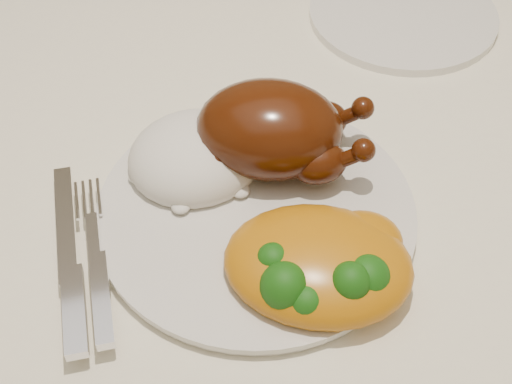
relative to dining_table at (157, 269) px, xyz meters
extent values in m
cube|color=brown|center=(0.00, 0.00, 0.07)|extent=(1.60, 0.90, 0.04)
cube|color=silver|center=(0.00, 0.00, 0.10)|extent=(1.72, 1.02, 0.01)
cylinder|color=silver|center=(0.09, -0.04, 0.11)|extent=(0.30, 0.30, 0.01)
cylinder|color=silver|center=(0.31, 0.19, 0.11)|extent=(0.23, 0.23, 0.01)
ellipsoid|color=#471B07|center=(0.11, 0.01, 0.15)|extent=(0.15, 0.13, 0.08)
ellipsoid|color=#471B07|center=(0.10, 0.00, 0.17)|extent=(0.07, 0.06, 0.03)
ellipsoid|color=#471B07|center=(0.14, -0.03, 0.14)|extent=(0.05, 0.04, 0.04)
sphere|color=#471B07|center=(0.18, -0.04, 0.16)|extent=(0.02, 0.02, 0.02)
ellipsoid|color=#471B07|center=(0.16, 0.02, 0.14)|extent=(0.05, 0.04, 0.04)
sphere|color=#471B07|center=(0.19, 0.00, 0.16)|extent=(0.02, 0.02, 0.02)
sphere|color=#471B07|center=(0.06, -0.01, 0.14)|extent=(0.02, 0.02, 0.02)
sphere|color=#471B07|center=(0.08, 0.05, 0.14)|extent=(0.02, 0.02, 0.02)
ellipsoid|color=white|center=(0.05, 0.02, 0.12)|extent=(0.12, 0.11, 0.06)
ellipsoid|color=orange|center=(0.12, -0.12, 0.12)|extent=(0.18, 0.16, 0.05)
ellipsoid|color=orange|center=(0.15, -0.11, 0.12)|extent=(0.07, 0.06, 0.03)
ellipsoid|color=#14420B|center=(0.12, -0.11, 0.13)|extent=(0.03, 0.03, 0.03)
ellipsoid|color=#14420B|center=(0.08, -0.14, 0.13)|extent=(0.04, 0.04, 0.04)
ellipsoid|color=#14420B|center=(0.10, -0.15, 0.13)|extent=(0.03, 0.03, 0.02)
ellipsoid|color=#14420B|center=(0.14, -0.14, 0.13)|extent=(0.04, 0.04, 0.04)
ellipsoid|color=#14420B|center=(0.12, -0.10, 0.13)|extent=(0.03, 0.03, 0.03)
ellipsoid|color=#14420B|center=(0.13, -0.15, 0.14)|extent=(0.03, 0.03, 0.03)
ellipsoid|color=#14420B|center=(0.12, -0.14, 0.13)|extent=(0.03, 0.03, 0.03)
ellipsoid|color=#14420B|center=(0.08, -0.11, 0.14)|extent=(0.03, 0.03, 0.02)
cube|color=silver|center=(-0.07, -0.02, 0.12)|extent=(0.02, 0.12, 0.00)
cube|color=silver|center=(-0.07, -0.11, 0.12)|extent=(0.02, 0.08, 0.01)
cube|color=silver|center=(-0.04, -0.10, 0.12)|extent=(0.02, 0.08, 0.01)
cube|color=silver|center=(-0.04, -0.02, 0.12)|extent=(0.02, 0.09, 0.00)
camera|label=1|loc=(-0.01, -0.41, 0.56)|focal=50.00mm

